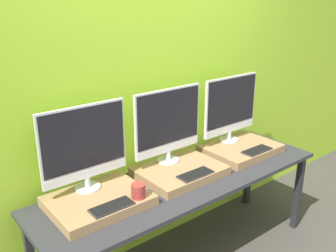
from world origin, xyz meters
TOP-DOWN VIEW (x-y plane):
  - wall_back at (0.00, 0.74)m, footprint 8.00×0.04m
  - workbench at (0.00, 0.34)m, footprint 2.26×0.67m
  - wooden_riser_left at (-0.67, 0.40)m, footprint 0.60×0.47m
  - monitor_left at (-0.67, 0.54)m, footprint 0.58×0.17m
  - keyboard_left at (-0.67, 0.23)m, footprint 0.26×0.11m
  - mug at (-0.48, 0.23)m, footprint 0.09×0.09m
  - wooden_riser_center at (0.00, 0.40)m, footprint 0.60×0.47m
  - monitor_center at (0.00, 0.54)m, footprint 0.58×0.17m
  - keyboard_center at (0.00, 0.23)m, footprint 0.26×0.11m
  - wooden_riser_right at (0.67, 0.40)m, footprint 0.60×0.47m
  - monitor_right at (0.67, 0.54)m, footprint 0.58×0.17m
  - keyboard_right at (0.67, 0.23)m, footprint 0.26×0.11m

SIDE VIEW (x-z plane):
  - workbench at x=0.00m, z-range 0.30..1.03m
  - wooden_riser_left at x=-0.67m, z-range 0.73..0.79m
  - wooden_riser_center at x=0.00m, z-range 0.73..0.79m
  - wooden_riser_right at x=0.67m, z-range 0.73..0.79m
  - keyboard_left at x=-0.67m, z-range 0.79..0.81m
  - keyboard_center at x=0.00m, z-range 0.79..0.81m
  - keyboard_right at x=0.67m, z-range 0.79..0.81m
  - mug at x=-0.48m, z-range 0.79..0.88m
  - monitor_left at x=-0.67m, z-range 0.81..1.38m
  - monitor_center at x=0.00m, z-range 0.81..1.38m
  - monitor_right at x=0.67m, z-range 0.81..1.38m
  - wall_back at x=0.00m, z-range 0.00..2.60m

